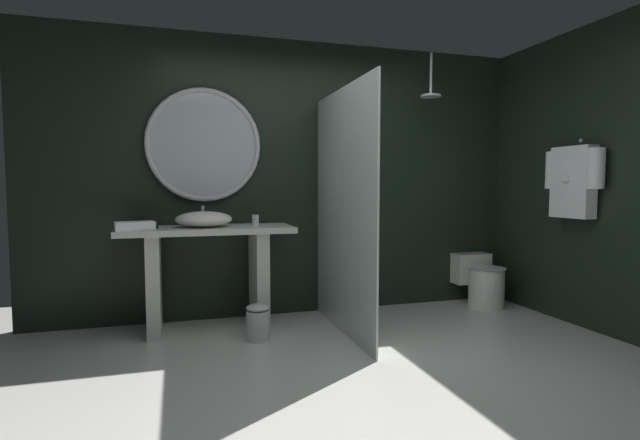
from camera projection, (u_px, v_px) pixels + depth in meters
The scene contains 14 objects.
ground_plane at pixel (365, 390), 2.90m from camera, with size 5.76×5.76×0.00m, color silver.
back_wall_panel at pixel (292, 179), 4.62m from camera, with size 4.80×0.10×2.60m, color black.
side_wall_right at pixel (582, 178), 4.21m from camera, with size 0.10×2.47×2.60m, color black.
vanity_counter at pixel (208, 265), 4.10m from camera, with size 1.44×0.58×0.88m.
vessel_sink at pixel (204, 219), 4.04m from camera, with size 0.47×0.39×0.18m.
tumbler_cup at pixel (255, 220), 4.16m from camera, with size 0.06×0.06×0.10m, color silver.
tissue_box at pixel (148, 224), 3.91m from camera, with size 0.16×0.12×0.08m, color black.
round_wall_mirror at pixel (204, 145), 4.28m from camera, with size 1.01×0.04×1.01m.
shower_glass_panel at pixel (343, 212), 3.98m from camera, with size 0.02×1.44×2.04m, color silver.
rain_shower_head at pixel (431, 91), 4.60m from camera, with size 0.19×0.19×0.42m.
hanging_bathrobe at pixel (573, 178), 4.13m from camera, with size 0.20×0.59×0.68m.
toilet at pixel (481, 281), 4.93m from camera, with size 0.39×0.56×0.52m.
waste_bin at pixel (258, 322), 3.82m from camera, with size 0.19×0.19×0.29m.
folded_hand_towel at pixel (135, 226), 3.73m from camera, with size 0.29×0.17×0.07m, color white.
Camera 1 is at (-1.07, -2.62, 1.23)m, focal length 26.91 mm.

